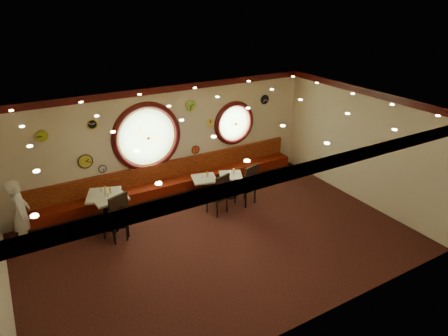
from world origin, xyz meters
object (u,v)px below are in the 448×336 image
condiment_d_pepper (230,173)px  condiment_b_bottle (110,191)px  condiment_a_pepper (106,193)px  waiter (21,213)px  chair_c (220,192)px  table_d (231,183)px  condiment_d_salt (229,174)px  condiment_a_bottle (105,189)px  chair_d (248,182)px  condiment_d_bottle (234,171)px  condiment_a_salt (101,191)px  condiment_b_salt (105,195)px  chair_b (117,214)px  table_b (110,208)px  condiment_c_salt (202,176)px  table_a (105,205)px  table_c (204,186)px  condiment_b_pepper (108,195)px  chair_a (119,220)px  condiment_c_pepper (207,176)px

condiment_d_pepper → condiment_b_bottle: condiment_b_bottle is taller
condiment_a_pepper → waiter: 1.92m
chair_c → table_d: bearing=24.7°
condiment_d_salt → condiment_a_bottle: (-3.39, 0.43, 0.20)m
table_d → chair_d: (0.17, -0.65, 0.25)m
condiment_d_pepper → condiment_d_bottle: bearing=7.6°
condiment_a_salt → condiment_b_salt: size_ratio=0.93×
chair_b → chair_c: size_ratio=1.07×
chair_b → table_b: bearing=66.3°
chair_b → condiment_a_pepper: (-0.03, 0.79, 0.21)m
table_b → condiment_b_salt: condiment_b_salt is taller
condiment_c_salt → condiment_d_salt: bearing=-13.4°
condiment_c_salt → condiment_d_salt: condiment_c_salt is taller
table_a → condiment_d_bottle: bearing=-4.0°
condiment_a_salt → condiment_b_bottle: bearing=-39.6°
condiment_d_salt → condiment_d_pepper: (0.04, 0.02, 0.00)m
table_c → condiment_b_pepper: size_ratio=8.73×
chair_a → condiment_a_bottle: size_ratio=3.92×
condiment_b_salt → waiter: 1.89m
condiment_c_salt → chair_c: bearing=-86.0°
chair_a → condiment_a_salt: size_ratio=5.70×
chair_a → chair_b: bearing=150.6°
condiment_b_salt → chair_b: bearing=-84.0°
table_b → condiment_a_salt: size_ratio=8.48×
condiment_b_bottle → chair_a: bearing=-94.7°
chair_c → condiment_d_pepper: (0.74, 0.71, 0.09)m
condiment_d_salt → chair_b: bearing=-171.1°
table_c → condiment_b_salt: (-2.76, -0.02, 0.48)m
condiment_c_salt → condiment_d_pepper: condiment_c_salt is taller
condiment_d_bottle → waiter: 5.54m
condiment_a_bottle → waiter: waiter is taller
table_b → chair_c: bearing=-16.8°
table_a → condiment_d_bottle: size_ratio=7.53×
condiment_c_salt → condiment_b_bottle: 2.56m
condiment_d_pepper → table_a: bearing=175.5°
table_a → condiment_d_pepper: 3.53m
condiment_d_pepper → condiment_d_bottle: size_ratio=0.80×
condiment_c_salt → condiment_c_pepper: bearing=-25.1°
condiment_b_pepper → condiment_c_pepper: 2.76m
table_b → condiment_d_salt: 3.41m
table_b → condiment_b_pepper: size_ratio=9.56×
condiment_a_pepper → condiment_d_bottle: (3.61, -0.22, -0.15)m
condiment_b_salt → condiment_c_pepper: size_ratio=1.03×
condiment_a_pepper → condiment_c_salt: bearing=-1.5°
condiment_b_bottle → waiter: (-2.04, 0.11, -0.10)m
condiment_a_salt → condiment_b_pepper: 0.30m
condiment_d_salt → condiment_c_pepper: (-0.66, 0.13, 0.02)m
table_a → table_b: size_ratio=1.17×
condiment_c_salt → condiment_c_pepper: (0.11, -0.05, 0.01)m
chair_d → condiment_a_pepper: 3.78m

